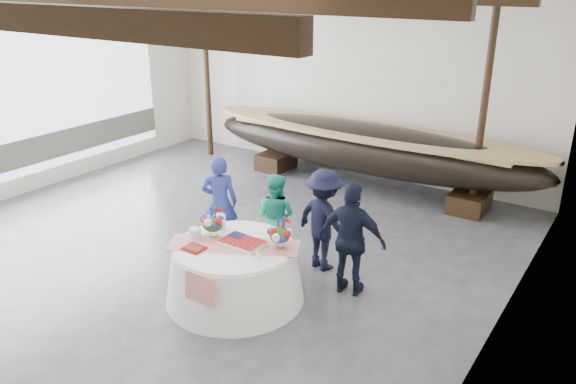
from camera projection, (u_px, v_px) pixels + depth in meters
The scene contains 12 objects.
floor at pixel (167, 265), 9.33m from camera, with size 10.00×12.00×0.01m, color #3D3D42.
wall_back at pixel (345, 78), 13.15m from camera, with size 10.00×0.02×4.50m, color silver.
wall_right at pixel (489, 205), 5.90m from camera, with size 0.02×12.00×4.50m, color silver.
pavilion_structure at pixel (187, 10), 8.54m from camera, with size 9.80×11.76×4.50m.
open_bay at pixel (29, 109), 12.02m from camera, with size 0.03×7.00×3.20m.
longboat_display at pixel (365, 147), 12.37m from camera, with size 8.01×1.60×1.50m.
banquet_table at pixel (235, 272), 8.23m from camera, with size 2.04×2.04×0.87m.
tabletop_items at pixel (239, 233), 8.12m from camera, with size 1.93×1.36×0.40m.
guest_woman_blue at pixel (220, 202), 9.67m from camera, with size 0.61×0.40×1.68m, color navy.
guest_woman_teal at pixel (275, 216), 9.37m from camera, with size 0.72×0.56×1.49m, color #1FA284.
guest_man_left at pixel (324, 220), 8.97m from camera, with size 1.09×0.63×1.69m, color black.
guest_man_right at pixel (352, 240), 8.23m from camera, with size 1.03×0.43×1.75m, color black.
Camera 1 is at (6.29, -5.71, 4.51)m, focal length 35.00 mm.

